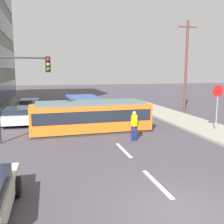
% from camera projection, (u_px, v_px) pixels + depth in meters
% --- Properties ---
extents(ground_plane, '(120.00, 120.00, 0.00)m').
position_uv_depth(ground_plane, '(105.00, 132.00, 16.77)').
color(ground_plane, '#454049').
extents(lane_stripe_1, '(0.16, 2.40, 0.01)m').
position_uv_depth(lane_stripe_1, '(157.00, 183.00, 9.11)').
color(lane_stripe_1, silver).
rests_on(lane_stripe_1, ground).
extents(lane_stripe_2, '(0.16, 2.40, 0.01)m').
position_uv_depth(lane_stripe_2, '(124.00, 150.00, 12.94)').
color(lane_stripe_2, silver).
rests_on(lane_stripe_2, ground).
extents(lane_stripe_3, '(0.16, 2.40, 0.01)m').
position_uv_depth(lane_stripe_3, '(89.00, 116.00, 22.96)').
color(lane_stripe_3, silver).
rests_on(lane_stripe_3, ground).
extents(lane_stripe_4, '(0.16, 2.40, 0.01)m').
position_uv_depth(lane_stripe_4, '(80.00, 107.00, 28.71)').
color(lane_stripe_4, silver).
rests_on(lane_stripe_4, ground).
extents(streetcar_tram, '(7.61, 2.75, 1.97)m').
position_uv_depth(streetcar_tram, '(90.00, 116.00, 16.85)').
color(streetcar_tram, orange).
rests_on(streetcar_tram, ground).
extents(city_bus, '(2.65, 5.08, 1.75)m').
position_uv_depth(city_bus, '(84.00, 106.00, 21.92)').
color(city_bus, '#38508E').
rests_on(city_bus, ground).
extents(pedestrian_crossing, '(0.47, 0.36, 1.67)m').
position_uv_depth(pedestrian_crossing, '(134.00, 124.00, 14.63)').
color(pedestrian_crossing, navy).
rests_on(pedestrian_crossing, ground).
extents(parked_sedan_mid, '(2.13, 4.39, 1.19)m').
position_uv_depth(parked_sedan_mid, '(18.00, 115.00, 19.52)').
color(parked_sedan_mid, silver).
rests_on(parked_sedan_mid, ground).
extents(parked_sedan_far, '(2.14, 4.37, 1.19)m').
position_uv_depth(parked_sedan_far, '(30.00, 105.00, 25.55)').
color(parked_sedan_far, silver).
rests_on(parked_sedan_far, ground).
extents(stop_sign, '(0.76, 0.07, 2.88)m').
position_uv_depth(stop_sign, '(218.00, 98.00, 16.33)').
color(stop_sign, gray).
rests_on(stop_sign, sidewalk_curb_right).
extents(traffic_light_mast, '(2.87, 0.33, 4.78)m').
position_uv_depth(traffic_light_mast, '(20.00, 81.00, 13.92)').
color(traffic_light_mast, '#333333').
rests_on(traffic_light_mast, ground).
extents(utility_pole_mid, '(1.80, 0.24, 8.58)m').
position_uv_depth(utility_pole_mid, '(186.00, 65.00, 25.04)').
color(utility_pole_mid, brown).
rests_on(utility_pole_mid, ground).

